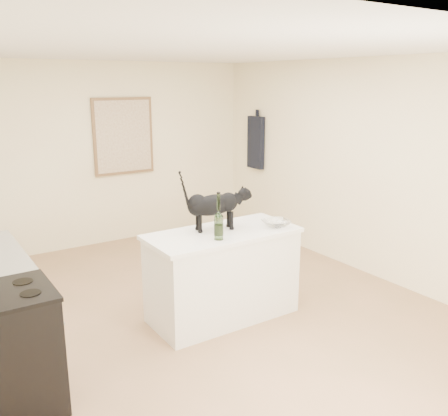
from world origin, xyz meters
TOP-DOWN VIEW (x-y plane):
  - floor at (0.00, 0.00)m, footprint 5.50×5.50m
  - ceiling at (0.00, 0.00)m, footprint 5.50×5.50m
  - wall_back at (0.00, 2.75)m, footprint 4.50×0.00m
  - wall_right at (2.25, 0.00)m, footprint 0.00×5.50m
  - island_base at (0.10, -0.20)m, footprint 1.44×0.67m
  - island_top at (0.10, -0.20)m, footprint 1.50×0.70m
  - stove at (-1.95, -0.60)m, footprint 0.60×0.60m
  - artwork_frame at (0.30, 2.72)m, footprint 0.90×0.03m
  - artwork_canvas at (0.30, 2.70)m, footprint 0.82×0.00m
  - hanging_garment at (2.19, 2.05)m, footprint 0.08×0.34m
  - black_cat at (0.06, -0.10)m, footprint 0.67×0.35m
  - wine_bottle at (-0.06, -0.39)m, footprint 0.11×0.11m
  - glass_bowl at (0.64, -0.36)m, footprint 0.31×0.31m

SIDE VIEW (x-z plane):
  - floor at x=0.00m, z-range 0.00..0.00m
  - island_base at x=0.10m, z-range 0.00..0.86m
  - stove at x=-1.95m, z-range 0.00..0.90m
  - island_top at x=0.10m, z-range 0.86..0.90m
  - glass_bowl at x=0.64m, z-range 0.90..0.97m
  - wine_bottle at x=-0.06m, z-range 0.90..1.30m
  - black_cat at x=0.06m, z-range 0.90..1.35m
  - wall_back at x=0.00m, z-range -0.95..3.55m
  - wall_right at x=2.25m, z-range -1.45..4.05m
  - hanging_garment at x=2.19m, z-range 1.00..1.80m
  - artwork_frame at x=0.30m, z-range 1.00..2.10m
  - artwork_canvas at x=0.30m, z-range 1.04..2.06m
  - ceiling at x=0.00m, z-range 2.60..2.60m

